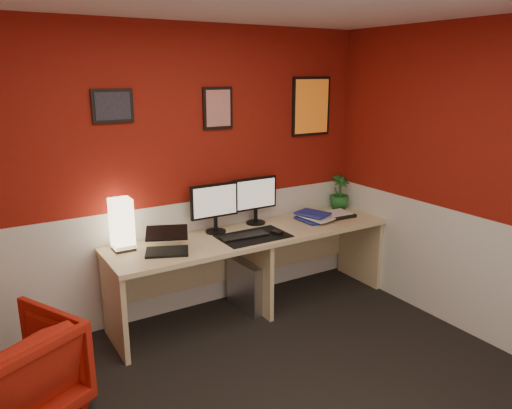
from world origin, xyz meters
name	(u,v)px	position (x,y,z in m)	size (l,w,h in m)	color
wall_back	(161,177)	(0.00, 1.75, 1.25)	(4.00, 0.01, 2.50)	maroon
wall_right	(498,189)	(2.00, 0.00, 1.25)	(0.01, 3.50, 2.50)	maroon
wainscot_back	(166,260)	(0.00, 1.75, 0.50)	(4.00, 0.01, 1.00)	silver
wainscot_right	(486,281)	(2.00, 0.00, 0.50)	(0.01, 3.50, 1.00)	silver
desk	(254,271)	(0.70, 1.41, 0.36)	(2.60, 0.65, 0.73)	#CFB385
shoji_lamp	(122,226)	(-0.41, 1.59, 0.93)	(0.16, 0.16, 0.40)	#FFE5B2
laptop	(166,240)	(-0.14, 1.34, 0.84)	(0.33, 0.23, 0.22)	black
monitor_left	(215,201)	(0.42, 1.60, 1.02)	(0.45, 0.06, 0.58)	black
monitor_right	(256,193)	(0.86, 1.64, 1.02)	(0.45, 0.06, 0.58)	black
desk_mat	(254,236)	(0.65, 1.32, 0.73)	(0.60, 0.38, 0.01)	black
keyboard	(244,236)	(0.56, 1.34, 0.74)	(0.42, 0.14, 0.02)	black
mouse	(277,233)	(0.84, 1.25, 0.75)	(0.06, 0.10, 0.03)	black
book_bottom	(303,221)	(1.25, 1.43, 0.74)	(0.21, 0.29, 0.03)	navy
book_middle	(309,220)	(1.28, 1.37, 0.77)	(0.21, 0.29, 0.02)	silver
book_top	(307,217)	(1.27, 1.40, 0.79)	(0.22, 0.30, 0.03)	navy
zen_tray	(335,215)	(1.64, 1.42, 0.74)	(0.35, 0.25, 0.03)	black
potted_plant	(340,192)	(1.86, 1.61, 0.91)	(0.20, 0.20, 0.36)	#19591E
pc_tower	(249,284)	(0.68, 1.45, 0.23)	(0.20, 0.45, 0.45)	#99999E
armchair	(11,374)	(-1.34, 0.91, 0.32)	(0.69, 0.71, 0.64)	#AE2517
art_left	(113,106)	(-0.37, 1.74, 1.85)	(0.32, 0.02, 0.26)	black
art_center	(218,108)	(0.54, 1.74, 1.80)	(0.28, 0.02, 0.36)	red
art_right	(311,106)	(1.55, 1.74, 1.78)	(0.44, 0.02, 0.56)	orange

